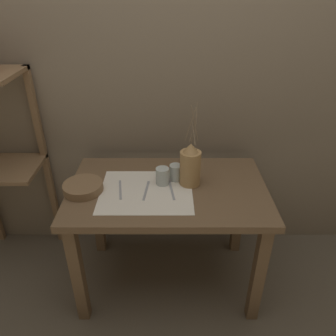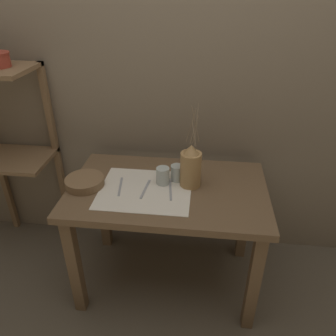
% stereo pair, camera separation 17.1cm
% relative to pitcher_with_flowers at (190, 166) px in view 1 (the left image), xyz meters
% --- Properties ---
extents(ground_plane, '(12.00, 12.00, 0.00)m').
position_rel_pitcher_with_flowers_xyz_m(ground_plane, '(-0.12, -0.04, -0.82)').
color(ground_plane, brown).
extents(stone_wall_back, '(7.00, 0.06, 2.40)m').
position_rel_pitcher_with_flowers_xyz_m(stone_wall_back, '(-0.12, 0.41, 0.38)').
color(stone_wall_back, '#7A6B56').
rests_on(stone_wall_back, ground_plane).
extents(wooden_table, '(1.07, 0.67, 0.70)m').
position_rel_pitcher_with_flowers_xyz_m(wooden_table, '(-0.12, -0.04, -0.22)').
color(wooden_table, brown).
rests_on(wooden_table, ground_plane).
extents(linen_cloth, '(0.49, 0.41, 0.00)m').
position_rel_pitcher_with_flowers_xyz_m(linen_cloth, '(-0.23, -0.08, -0.11)').
color(linen_cloth, silver).
rests_on(linen_cloth, wooden_table).
extents(pitcher_with_flowers, '(0.11, 0.11, 0.46)m').
position_rel_pitcher_with_flowers_xyz_m(pitcher_with_flowers, '(0.00, 0.00, 0.00)').
color(pitcher_with_flowers, '#A87F4C').
rests_on(pitcher_with_flowers, wooden_table).
extents(wooden_bowl, '(0.21, 0.21, 0.05)m').
position_rel_pitcher_with_flowers_xyz_m(wooden_bowl, '(-0.57, -0.07, -0.09)').
color(wooden_bowl, brown).
rests_on(wooden_bowl, wooden_table).
extents(glass_tumbler_near, '(0.07, 0.07, 0.09)m').
position_rel_pitcher_with_flowers_xyz_m(glass_tumbler_near, '(-0.15, -0.00, -0.06)').
color(glass_tumbler_near, '#B7C1BC').
rests_on(glass_tumbler_near, wooden_table).
extents(glass_tumbler_far, '(0.07, 0.07, 0.09)m').
position_rel_pitcher_with_flowers_xyz_m(glass_tumbler_far, '(-0.08, 0.04, -0.07)').
color(glass_tumbler_far, '#B7C1BC').
rests_on(glass_tumbler_far, wooden_table).
extents(fork_inner, '(0.04, 0.18, 0.00)m').
position_rel_pitcher_with_flowers_xyz_m(fork_inner, '(-0.37, -0.07, -0.11)').
color(fork_inner, '#939399').
rests_on(fork_inner, wooden_table).
extents(knife_center, '(0.03, 0.18, 0.00)m').
position_rel_pitcher_with_flowers_xyz_m(knife_center, '(-0.24, -0.08, -0.11)').
color(knife_center, '#939399').
rests_on(knife_center, wooden_table).
extents(spoon_inner, '(0.04, 0.19, 0.02)m').
position_rel_pitcher_with_flowers_xyz_m(spoon_inner, '(-0.11, -0.02, -0.11)').
color(spoon_inner, '#939399').
rests_on(spoon_inner, wooden_table).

